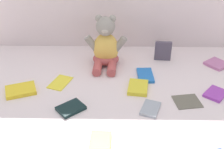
# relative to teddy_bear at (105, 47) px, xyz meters

# --- Properties ---
(ground_plane) EXTENTS (3.20, 3.20, 0.00)m
(ground_plane) POSITION_rel_teddy_bear_xyz_m (0.05, -0.17, -0.10)
(ground_plane) COLOR silver
(teddy_bear) EXTENTS (0.21, 0.19, 0.26)m
(teddy_bear) POSITION_rel_teddy_bear_xyz_m (0.00, 0.00, 0.00)
(teddy_bear) COLOR #E5B24C
(teddy_bear) RESTS_ON ground_plane
(book_case_1) EXTENTS (0.09, 0.02, 0.10)m
(book_case_1) POSITION_rel_teddy_bear_xyz_m (0.29, 0.05, -0.04)
(book_case_1) COLOR #4B4253
(book_case_1) RESTS_ON ground_plane
(book_case_2) EXTENTS (0.07, 0.11, 0.01)m
(book_case_2) POSITION_rel_teddy_bear_xyz_m (0.00, -0.56, -0.09)
(book_case_2) COLOR gold
(book_case_2) RESTS_ON ground_plane
(book_case_4) EXTENTS (0.10, 0.12, 0.02)m
(book_case_4) POSITION_rel_teddy_bear_xyz_m (0.15, -0.22, -0.09)
(book_case_4) COLOR gold
(book_case_4) RESTS_ON ground_plane
(book_case_5) EXTENTS (0.13, 0.13, 0.01)m
(book_case_5) POSITION_rel_teddy_bear_xyz_m (-0.13, -0.37, -0.09)
(book_case_5) COLOR black
(book_case_5) RESTS_ON ground_plane
(book_case_6) EXTENTS (0.12, 0.12, 0.01)m
(book_case_6) POSITION_rel_teddy_bear_xyz_m (0.48, -0.26, -0.09)
(book_case_6) COLOR purple
(book_case_6) RESTS_ON ground_plane
(book_case_7) EXTENTS (0.12, 0.11, 0.01)m
(book_case_7) POSITION_rel_teddy_bear_xyz_m (0.35, -0.31, -0.09)
(book_case_7) COLOR #5D584A
(book_case_7) RESTS_ON ground_plane
(book_case_8) EXTENTS (0.08, 0.13, 0.01)m
(book_case_8) POSITION_rel_teddy_bear_xyz_m (0.19, -0.12, -0.09)
(book_case_8) COLOR blue
(book_case_8) RESTS_ON ground_plane
(book_case_9) EXTENTS (0.15, 0.13, 0.02)m
(book_case_9) POSITION_rel_teddy_bear_xyz_m (-0.36, -0.25, -0.09)
(book_case_9) COLOR yellow
(book_case_9) RESTS_ON ground_plane
(book_case_10) EXTENTS (0.10, 0.12, 0.01)m
(book_case_10) POSITION_rel_teddy_bear_xyz_m (0.19, -0.37, -0.09)
(book_case_10) COLOR #9198A2
(book_case_10) RESTS_ON ground_plane
(book_case_11) EXTENTS (0.13, 0.13, 0.01)m
(book_case_11) POSITION_rel_teddy_bear_xyz_m (0.56, -0.00, -0.09)
(book_case_11) COLOR #B36598
(book_case_11) RESTS_ON ground_plane
(book_case_12) EXTENTS (0.11, 0.14, 0.01)m
(book_case_12) POSITION_rel_teddy_bear_xyz_m (-0.20, -0.18, -0.09)
(book_case_12) COLOR yellow
(book_case_12) RESTS_ON ground_plane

